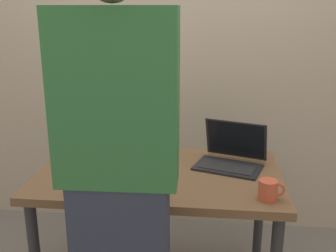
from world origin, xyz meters
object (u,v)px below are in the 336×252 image
(coffee_mug, at_px, (269,190))
(beer_bottle_amber, at_px, (110,136))
(person_figure, at_px, (119,183))
(beer_bottle_green, at_px, (141,131))
(laptop, at_px, (231,155))
(beer_bottle_brown, at_px, (138,139))

(coffee_mug, bearing_deg, beer_bottle_amber, 150.63)
(person_figure, bearing_deg, beer_bottle_green, 94.26)
(laptop, relative_size, beer_bottle_brown, 1.34)
(laptop, relative_size, beer_bottle_amber, 1.33)
(beer_bottle_amber, distance_m, coffee_mug, 0.96)
(beer_bottle_amber, height_order, person_figure, person_figure)
(laptop, height_order, beer_bottle_green, beer_bottle_green)
(beer_bottle_green, relative_size, person_figure, 0.19)
(beer_bottle_amber, relative_size, person_figure, 0.17)
(laptop, xyz_separation_m, person_figure, (-0.46, -0.67, 0.12))
(beer_bottle_brown, distance_m, person_figure, 0.73)
(beer_bottle_brown, height_order, person_figure, person_figure)
(beer_bottle_amber, height_order, beer_bottle_brown, beer_bottle_amber)
(laptop, bearing_deg, person_figure, -124.77)
(laptop, xyz_separation_m, beer_bottle_green, (-0.52, 0.16, 0.07))
(beer_bottle_amber, distance_m, person_figure, 0.77)
(beer_bottle_amber, height_order, coffee_mug, beer_bottle_amber)
(laptop, xyz_separation_m, beer_bottle_brown, (-0.52, 0.05, 0.06))
(beer_bottle_amber, distance_m, beer_bottle_brown, 0.17)
(beer_bottle_amber, bearing_deg, coffee_mug, -29.37)
(beer_bottle_brown, height_order, coffee_mug, beer_bottle_brown)
(beer_bottle_green, bearing_deg, laptop, -16.95)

